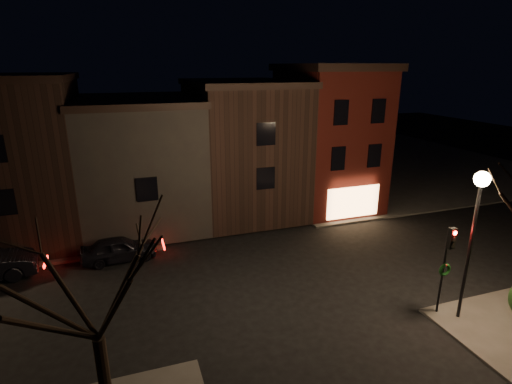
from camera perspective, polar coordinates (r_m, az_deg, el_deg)
ground at (r=21.30m, az=2.60°, el=-11.90°), size 120.00×120.00×0.00m
sidewalk_far_right at (r=47.07m, az=16.63°, el=4.07°), size 30.00×30.00×0.12m
corner_building at (r=30.97m, az=10.27°, el=7.89°), size 6.50×8.50×10.50m
row_building_a at (r=29.50m, az=-1.99°, el=6.56°), size 7.30×10.30×9.40m
row_building_b at (r=28.42m, az=-16.15°, el=4.41°), size 7.80×10.30×8.40m
row_building_c at (r=28.90m, az=-30.77°, el=4.36°), size 7.30×10.30×9.90m
street_lamp_near at (r=18.02m, az=29.06°, el=-1.81°), size 0.60×0.60×6.48m
traffic_signal at (r=18.74m, az=25.63°, el=-8.42°), size 0.58×0.38×4.05m
bare_tree_left at (r=11.46m, az=-22.80°, el=-10.03°), size 5.60×5.60×7.50m
parked_car_a at (r=23.84m, az=-18.96°, el=-7.67°), size 4.14×1.84×1.38m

